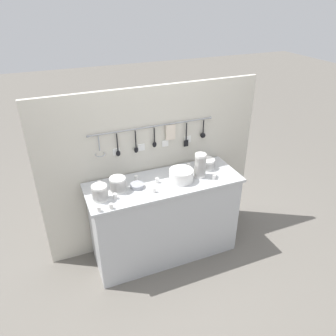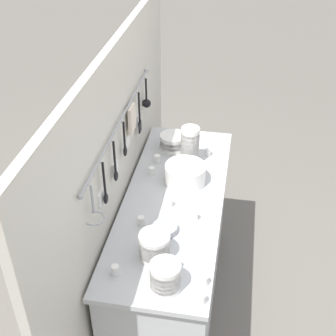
{
  "view_description": "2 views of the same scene",
  "coord_description": "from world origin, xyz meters",
  "px_view_note": "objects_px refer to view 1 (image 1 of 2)",
  "views": [
    {
      "loc": [
        -1.02,
        -2.57,
        2.6
      ],
      "look_at": [
        0.03,
        -0.02,
        1.07
      ],
      "focal_mm": 35.0,
      "sensor_mm": 36.0,
      "label": 1
    },
    {
      "loc": [
        -2.05,
        -0.33,
        2.58
      ],
      "look_at": [
        0.0,
        0.03,
        1.12
      ],
      "focal_mm": 50.0,
      "sensor_mm": 36.0,
      "label": 2
    }
  ],
  "objects_px": {
    "cup_mid_row": "(136,178)",
    "steel_mixing_bowl": "(137,186)",
    "cup_beside_plates": "(111,206)",
    "cup_back_right": "(99,183)",
    "cup_edge_far": "(189,166)",
    "bowl_stack_tall_left": "(100,193)",
    "bowl_stack_back_corner": "(207,163)",
    "cup_back_left": "(214,177)",
    "plate_stack": "(181,175)",
    "cup_centre": "(157,180)",
    "cup_front_left": "(115,196)",
    "cup_front_right": "(99,209)",
    "bowl_stack_short_front": "(118,184)",
    "cup_by_caddy": "(177,168)",
    "cup_edge_near": "(154,190)",
    "bowl_stack_nested_right": "(200,165)"
  },
  "relations": [
    {
      "from": "steel_mixing_bowl",
      "to": "cup_front_right",
      "type": "distance_m",
      "value": 0.48
    },
    {
      "from": "cup_centre",
      "to": "cup_back_right",
      "type": "xyz_separation_m",
      "value": [
        -0.53,
        0.17,
        0.0
      ]
    },
    {
      "from": "cup_edge_far",
      "to": "cup_by_caddy",
      "type": "xyz_separation_m",
      "value": [
        -0.14,
        0.01,
        0.0
      ]
    },
    {
      "from": "bowl_stack_short_front",
      "to": "cup_back_left",
      "type": "xyz_separation_m",
      "value": [
        0.94,
        -0.16,
        -0.04
      ]
    },
    {
      "from": "cup_mid_row",
      "to": "cup_front_left",
      "type": "height_order",
      "value": "same"
    },
    {
      "from": "bowl_stack_nested_right",
      "to": "steel_mixing_bowl",
      "type": "bearing_deg",
      "value": 176.63
    },
    {
      "from": "bowl_stack_tall_left",
      "to": "cup_edge_near",
      "type": "xyz_separation_m",
      "value": [
        0.49,
        -0.07,
        -0.05
      ]
    },
    {
      "from": "cup_by_caddy",
      "to": "cup_mid_row",
      "type": "bearing_deg",
      "value": -175.39
    },
    {
      "from": "bowl_stack_back_corner",
      "to": "cup_centre",
      "type": "xyz_separation_m",
      "value": [
        -0.59,
        -0.08,
        -0.03
      ]
    },
    {
      "from": "bowl_stack_back_corner",
      "to": "cup_front_left",
      "type": "bearing_deg",
      "value": -169.4
    },
    {
      "from": "cup_back_left",
      "to": "plate_stack",
      "type": "bearing_deg",
      "value": 161.73
    },
    {
      "from": "cup_back_right",
      "to": "cup_front_left",
      "type": "bearing_deg",
      "value": -73.22
    },
    {
      "from": "steel_mixing_bowl",
      "to": "cup_back_right",
      "type": "relative_size",
      "value": 2.66
    },
    {
      "from": "cup_front_left",
      "to": "cup_edge_near",
      "type": "distance_m",
      "value": 0.36
    },
    {
      "from": "cup_mid_row",
      "to": "cup_by_caddy",
      "type": "xyz_separation_m",
      "value": [
        0.46,
        0.04,
        0.0
      ]
    },
    {
      "from": "cup_beside_plates",
      "to": "cup_front_left",
      "type": "bearing_deg",
      "value": 62.56
    },
    {
      "from": "bowl_stack_short_front",
      "to": "steel_mixing_bowl",
      "type": "xyz_separation_m",
      "value": [
        0.18,
        -0.02,
        -0.05
      ]
    },
    {
      "from": "bowl_stack_nested_right",
      "to": "plate_stack",
      "type": "distance_m",
      "value": 0.22
    },
    {
      "from": "bowl_stack_tall_left",
      "to": "cup_by_caddy",
      "type": "xyz_separation_m",
      "value": [
        0.86,
        0.24,
        -0.05
      ]
    },
    {
      "from": "bowl_stack_short_front",
      "to": "cup_front_right",
      "type": "bearing_deg",
      "value": -132.56
    },
    {
      "from": "cup_beside_plates",
      "to": "cup_front_right",
      "type": "bearing_deg",
      "value": 180.0
    },
    {
      "from": "bowl_stack_tall_left",
      "to": "plate_stack",
      "type": "distance_m",
      "value": 0.81
    },
    {
      "from": "cup_front_right",
      "to": "bowl_stack_short_front",
      "type": "bearing_deg",
      "value": 47.44
    },
    {
      "from": "bowl_stack_tall_left",
      "to": "cup_centre",
      "type": "height_order",
      "value": "bowl_stack_tall_left"
    },
    {
      "from": "bowl_stack_short_front",
      "to": "steel_mixing_bowl",
      "type": "height_order",
      "value": "bowl_stack_short_front"
    },
    {
      "from": "cup_back_right",
      "to": "cup_edge_far",
      "type": "distance_m",
      "value": 0.95
    },
    {
      "from": "bowl_stack_tall_left",
      "to": "steel_mixing_bowl",
      "type": "bearing_deg",
      "value": 10.48
    },
    {
      "from": "cup_front_right",
      "to": "cup_back_left",
      "type": "height_order",
      "value": "same"
    },
    {
      "from": "cup_beside_plates",
      "to": "cup_back_right",
      "type": "bearing_deg",
      "value": 91.57
    },
    {
      "from": "plate_stack",
      "to": "cup_edge_near",
      "type": "distance_m",
      "value": 0.34
    },
    {
      "from": "cup_back_right",
      "to": "cup_edge_near",
      "type": "xyz_separation_m",
      "value": [
        0.45,
        -0.32,
        0.0
      ]
    },
    {
      "from": "cup_centre",
      "to": "cup_back_left",
      "type": "bearing_deg",
      "value": -15.87
    },
    {
      "from": "bowl_stack_tall_left",
      "to": "cup_front_right",
      "type": "distance_m",
      "value": 0.19
    },
    {
      "from": "cup_back_right",
      "to": "cup_front_left",
      "type": "relative_size",
      "value": 1.0
    },
    {
      "from": "steel_mixing_bowl",
      "to": "cup_beside_plates",
      "type": "bearing_deg",
      "value": -142.37
    },
    {
      "from": "bowl_stack_tall_left",
      "to": "bowl_stack_back_corner",
      "type": "xyz_separation_m",
      "value": [
        1.17,
        0.16,
        -0.02
      ]
    },
    {
      "from": "cup_beside_plates",
      "to": "steel_mixing_bowl",
      "type": "bearing_deg",
      "value": 37.63
    },
    {
      "from": "bowl_stack_back_corner",
      "to": "cup_back_left",
      "type": "xyz_separation_m",
      "value": [
        -0.04,
        -0.24,
        -0.03
      ]
    },
    {
      "from": "steel_mixing_bowl",
      "to": "cup_edge_near",
      "type": "xyz_separation_m",
      "value": [
        0.12,
        -0.14,
        0.01
      ]
    },
    {
      "from": "cup_mid_row",
      "to": "steel_mixing_bowl",
      "type": "bearing_deg",
      "value": -104.11
    },
    {
      "from": "bowl_stack_tall_left",
      "to": "cup_edge_far",
      "type": "height_order",
      "value": "bowl_stack_tall_left"
    },
    {
      "from": "cup_centre",
      "to": "cup_back_right",
      "type": "height_order",
      "value": "same"
    },
    {
      "from": "bowl_stack_back_corner",
      "to": "cup_mid_row",
      "type": "relative_size",
      "value": 3.43
    },
    {
      "from": "cup_beside_plates",
      "to": "cup_mid_row",
      "type": "xyz_separation_m",
      "value": [
        0.35,
        0.38,
        0.0
      ]
    },
    {
      "from": "cup_edge_near",
      "to": "bowl_stack_tall_left",
      "type": "bearing_deg",
      "value": 171.6
    },
    {
      "from": "steel_mixing_bowl",
      "to": "cup_edge_far",
      "type": "height_order",
      "value": "cup_edge_far"
    },
    {
      "from": "bowl_stack_back_corner",
      "to": "cup_back_right",
      "type": "distance_m",
      "value": 1.13
    },
    {
      "from": "cup_front_right",
      "to": "cup_edge_near",
      "type": "distance_m",
      "value": 0.55
    },
    {
      "from": "bowl_stack_back_corner",
      "to": "steel_mixing_bowl",
      "type": "bearing_deg",
      "value": -173.3
    },
    {
      "from": "cup_beside_plates",
      "to": "cup_by_caddy",
      "type": "xyz_separation_m",
      "value": [
        0.8,
        0.41,
        0.0
      ]
    }
  ]
}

